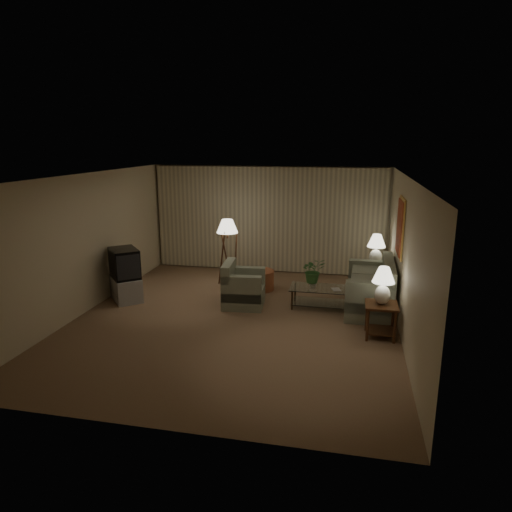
{
  "coord_description": "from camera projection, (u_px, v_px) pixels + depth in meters",
  "views": [
    {
      "loc": [
        2.05,
        -7.87,
        3.31
      ],
      "look_at": [
        0.28,
        0.6,
        1.11
      ],
      "focal_mm": 32.0,
      "sensor_mm": 36.0,
      "label": 1
    }
  ],
  "objects": [
    {
      "name": "coffee_table",
      "position": [
        320.0,
        294.0,
        9.26
      ],
      "size": [
        1.21,
        0.66,
        0.41
      ],
      "color": "silver",
      "rests_on": "ground"
    },
    {
      "name": "vase",
      "position": [
        313.0,
        284.0,
        9.24
      ],
      "size": [
        0.18,
        0.18,
        0.15
      ],
      "primitive_type": "imported",
      "rotation": [
        0.0,
        0.0,
        0.3
      ],
      "color": "white",
      "rests_on": "coffee_table"
    },
    {
      "name": "book",
      "position": [
        332.0,
        290.0,
        9.08
      ],
      "size": [
        0.22,
        0.26,
        0.02
      ],
      "primitive_type": "imported",
      "rotation": [
        0.0,
        0.0,
        0.32
      ],
      "color": "olive",
      "rests_on": "coffee_table"
    },
    {
      "name": "tv_cabinet",
      "position": [
        126.0,
        288.0,
        9.71
      ],
      "size": [
        1.33,
        1.33,
        0.5
      ],
      "primitive_type": "cube",
      "rotation": [
        0.0,
        0.0,
        -0.86
      ],
      "color": "#A4A4A6",
      "rests_on": "ground"
    },
    {
      "name": "room_shell",
      "position": [
        253.0,
        216.0,
        9.69
      ],
      "size": [
        6.04,
        7.02,
        2.72
      ],
      "color": "beige",
      "rests_on": "ground"
    },
    {
      "name": "table_lamp_near",
      "position": [
        383.0,
        282.0,
        7.68
      ],
      "size": [
        0.38,
        0.38,
        0.66
      ],
      "color": "white",
      "rests_on": "side_table_near"
    },
    {
      "name": "flowers",
      "position": [
        313.0,
        268.0,
        9.16
      ],
      "size": [
        0.58,
        0.55,
        0.51
      ],
      "primitive_type": "imported",
      "rotation": [
        0.0,
        0.0,
        0.42
      ],
      "color": "#397333",
      "rests_on": "vase"
    },
    {
      "name": "floor_lamp",
      "position": [
        228.0,
        250.0,
        10.73
      ],
      "size": [
        0.5,
        0.5,
        1.53
      ],
      "color": "#381A0F",
      "rests_on": "ground"
    },
    {
      "name": "side_table_near",
      "position": [
        381.0,
        314.0,
        7.82
      ],
      "size": [
        0.55,
        0.55,
        0.6
      ],
      "color": "#381A0F",
      "rests_on": "ground"
    },
    {
      "name": "ground",
      "position": [
        235.0,
        319.0,
        8.69
      ],
      "size": [
        7.0,
        7.0,
        0.0
      ],
      "primitive_type": "plane",
      "color": "#856749",
      "rests_on": "ground"
    },
    {
      "name": "crt_tv",
      "position": [
        124.0,
        263.0,
        9.57
      ],
      "size": [
        1.23,
        1.22,
        0.62
      ],
      "primitive_type": "cube",
      "rotation": [
        0.0,
        0.0,
        -0.86
      ],
      "color": "black",
      "rests_on": "tv_cabinet"
    },
    {
      "name": "armchair",
      "position": [
        244.0,
        289.0,
        9.35
      ],
      "size": [
        0.99,
        0.96,
        0.72
      ],
      "rotation": [
        0.0,
        0.0,
        1.66
      ],
      "color": "gray",
      "rests_on": "ground"
    },
    {
      "name": "sofa",
      "position": [
        369.0,
        290.0,
        9.13
      ],
      "size": [
        1.84,
        1.0,
        0.79
      ],
      "rotation": [
        0.0,
        0.0,
        -1.6
      ],
      "color": "gray",
      "rests_on": "ground"
    },
    {
      "name": "side_table_far",
      "position": [
        374.0,
        273.0,
        10.29
      ],
      "size": [
        0.48,
        0.4,
        0.6
      ],
      "color": "#381A0F",
      "rests_on": "ground"
    },
    {
      "name": "ottoman",
      "position": [
        259.0,
        280.0,
        10.39
      ],
      "size": [
        0.74,
        0.74,
        0.45
      ],
      "primitive_type": "cylinder",
      "rotation": [
        0.0,
        0.0,
        -0.12
      ],
      "color": "#AF5F3B",
      "rests_on": "ground"
    },
    {
      "name": "table_lamp_far",
      "position": [
        376.0,
        247.0,
        10.14
      ],
      "size": [
        0.4,
        0.4,
        0.7
      ],
      "color": "white",
      "rests_on": "side_table_far"
    }
  ]
}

